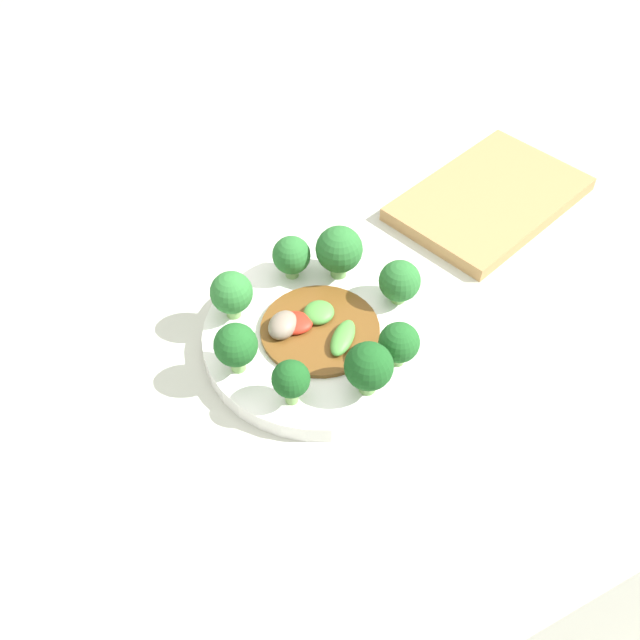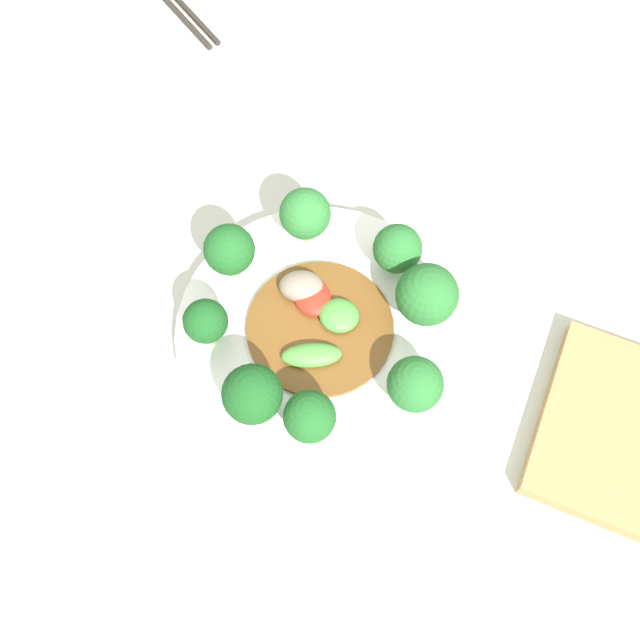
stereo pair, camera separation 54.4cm
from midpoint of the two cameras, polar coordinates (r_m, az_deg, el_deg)
ground_plane at (r=1.50m, az=9.29°, el=-14.52°), size 8.00×8.00×0.00m
table at (r=1.13m, az=12.21°, el=-10.84°), size 1.11×0.75×0.77m
plate at (r=0.77m, az=20.54°, el=-3.70°), size 0.28×0.28×0.02m
broccoli_west at (r=0.75m, az=28.53°, el=-7.19°), size 0.05×0.05×0.06m
broccoli_south at (r=0.79m, az=25.92°, el=2.32°), size 0.05×0.05×0.06m
broccoli_east at (r=0.72m, az=14.65°, el=2.37°), size 0.05×0.05×0.07m
broccoli_northeast at (r=0.69m, az=13.81°, el=-3.16°), size 0.04×0.04×0.06m
broccoli_north at (r=0.68m, az=18.25°, el=-8.56°), size 0.05×0.05×0.07m
broccoli_southwest at (r=0.77m, az=28.50°, el=-1.01°), size 0.06×0.06×0.07m
broccoli_northwest at (r=0.70m, az=22.25°, el=-9.93°), size 0.05×0.05×0.06m
broccoli_southeast at (r=0.77m, az=19.49°, el=5.03°), size 0.05×0.05×0.06m
stirfry_center at (r=0.75m, az=20.74°, el=-2.71°), size 0.14×0.14×0.02m
drinking_glass at (r=0.82m, az=-0.01°, el=14.98°), size 0.07×0.07×0.11m
sauce_dish at (r=0.91m, az=-2.69°, el=17.05°), size 0.08×0.08×0.02m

